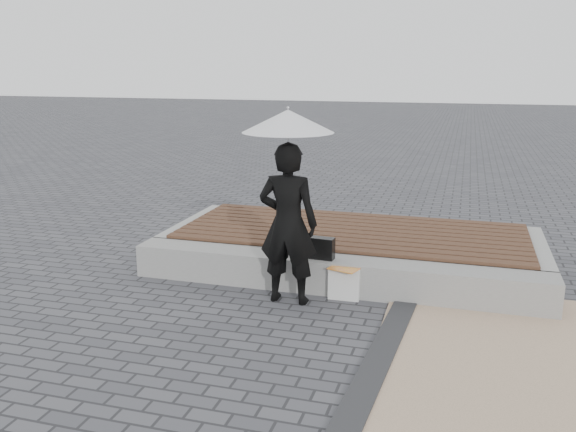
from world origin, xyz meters
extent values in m
plane|color=#4A4A4F|center=(0.00, 0.00, 0.00)|extent=(80.00, 80.00, 0.00)
cube|color=#2C2C2E|center=(0.75, -0.50, 0.02)|extent=(0.61, 5.20, 0.04)
cube|color=gray|center=(0.00, 1.60, 0.20)|extent=(5.00, 0.45, 0.40)
cube|color=#9B9C97|center=(0.00, 2.80, 0.20)|extent=(5.00, 2.00, 0.40)
imported|color=black|center=(-0.42, 1.13, 0.91)|extent=(0.67, 0.45, 1.82)
cylinder|color=#AEAEB3|center=(-0.42, 1.13, 1.43)|extent=(0.02, 0.02, 0.99)
cone|color=silver|center=(-0.42, 1.13, 2.04)|extent=(0.99, 0.99, 0.24)
sphere|color=#AEAEB3|center=(-0.42, 1.13, 2.18)|extent=(0.03, 0.03, 0.03)
cube|color=black|center=(-0.17, 1.55, 0.53)|extent=(0.38, 0.16, 0.26)
cube|color=silver|center=(0.18, 1.38, 0.19)|extent=(0.36, 0.16, 0.38)
cube|color=#CC4635|center=(0.18, 1.33, 0.38)|extent=(0.38, 0.32, 0.01)
camera|label=1|loc=(1.41, -5.10, 2.62)|focal=37.82mm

